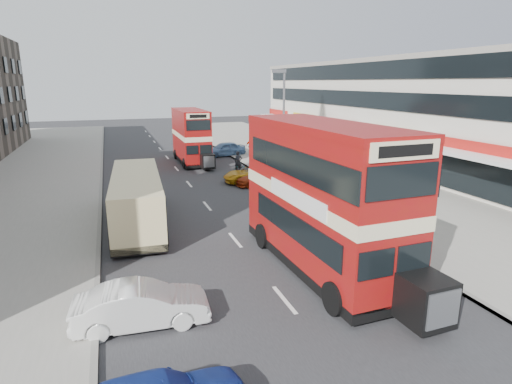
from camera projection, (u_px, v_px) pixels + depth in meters
name	position (u px, v px, depth m)	size (l,w,h in m)	color
ground	(310.00, 331.00, 12.70)	(160.00, 160.00, 0.00)	#28282B
road_surface	(189.00, 184.00, 30.98)	(12.00, 90.00, 0.01)	#28282B
pavement_right	(334.00, 172.00, 34.76)	(12.00, 90.00, 0.15)	gray
pavement_left	(4.00, 197.00, 27.16)	(12.00, 90.00, 0.15)	gray
kerb_left	(101.00, 190.00, 29.03)	(0.20, 90.00, 0.16)	gray
kerb_right	(267.00, 177.00, 32.89)	(0.20, 90.00, 0.16)	gray
commercial_row	(403.00, 112.00, 37.94)	(9.90, 46.20, 9.30)	beige
street_lamp	(283.00, 118.00, 30.01)	(1.00, 0.20, 8.12)	slate
bus_main	(323.00, 197.00, 16.29)	(3.12, 10.24, 5.62)	black
bus_second	(191.00, 136.00, 38.65)	(2.39, 8.54, 4.70)	black
coach	(137.00, 198.00, 21.84)	(2.93, 9.51, 2.49)	black
car_left_front	(142.00, 305.00, 12.86)	(1.42, 4.07, 1.34)	white
car_right_a	(262.00, 177.00, 30.59)	(1.64, 4.04, 1.17)	#A02E10
car_right_b	(253.00, 174.00, 31.38)	(2.01, 4.36, 1.21)	orange
car_right_c	(224.00, 149.00, 42.45)	(1.71, 4.24, 1.45)	#5B85B6
pedestrian_near	(322.00, 180.00, 27.71)	(0.66, 0.45, 1.80)	gray
pedestrian_far	(250.00, 146.00, 42.60)	(1.01, 0.42, 1.72)	gray
cyclist	(238.00, 168.00, 33.18)	(0.68, 1.80, 2.05)	gray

